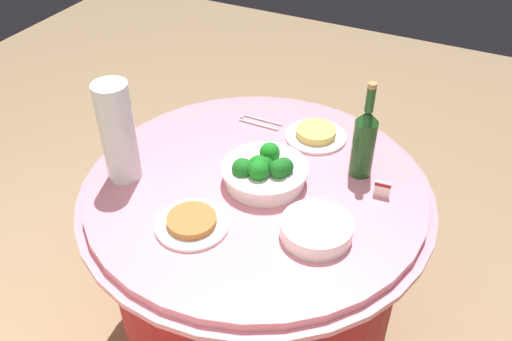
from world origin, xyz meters
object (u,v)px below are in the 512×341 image
Objects in this scene: plate_stack at (316,229)px; food_plate_peanuts at (192,223)px; broccoli_bowl at (265,171)px; label_placard_front at (382,188)px; serving_tongs at (259,122)px; food_plate_noodles at (316,134)px; decorative_fruit_vase at (119,138)px; wine_bottle at (364,141)px.

food_plate_peanuts is at bearing 20.01° from plate_stack.
broccoli_bowl reaches higher than label_placard_front.
food_plate_peanuts is at bearing 69.42° from broccoli_bowl.
label_placard_front is (-0.53, 0.21, 0.03)m from serving_tongs.
broccoli_bowl is at bearing -110.58° from food_plate_peanuts.
plate_stack is 3.82× the size of label_placard_front.
food_plate_noodles is (-0.23, -0.00, 0.01)m from serving_tongs.
decorative_fruit_vase is at bearing -18.80° from food_plate_peanuts.
wine_bottle reaches higher than food_plate_peanuts.
decorative_fruit_vase is 0.37m from food_plate_peanuts.
wine_bottle is 1.53× the size of food_plate_peanuts.
serving_tongs is at bearing -48.56° from plate_stack.
wine_bottle is 6.11× the size of label_placard_front.
serving_tongs is 0.57m from label_placard_front.
label_placard_front is at bearing -115.50° from plate_stack.
decorative_fruit_vase is 0.84m from label_placard_front.
plate_stack is at bearing 111.25° from food_plate_noodles.
food_plate_peanuts is at bearing 161.20° from decorative_fruit_vase.
wine_bottle is at bearing -144.92° from broccoli_bowl.
serving_tongs is (0.41, -0.46, -0.02)m from plate_stack.
wine_bottle is 1.53× the size of food_plate_noodles.
broccoli_bowl is 0.47m from decorative_fruit_vase.
plate_stack is at bearing 85.90° from wine_bottle.
decorative_fruit_vase is (0.43, 0.17, 0.10)m from broccoli_bowl.
label_placard_front is (-0.46, -0.38, 0.02)m from food_plate_peanuts.
plate_stack is 0.36m from food_plate_peanuts.
plate_stack is 0.95× the size of food_plate_noodles.
food_plate_peanuts is (0.34, 0.12, -0.01)m from plate_stack.
decorative_fruit_vase is 6.18× the size of label_placard_front.
food_plate_noodles is (-0.06, -0.31, -0.03)m from broccoli_bowl.
decorative_fruit_vase is at bearing 61.77° from serving_tongs.
plate_stack is 0.95× the size of food_plate_peanuts.
label_placard_front reaches higher than plate_stack.
label_placard_front reaches higher than food_plate_peanuts.
plate_stack is at bearing -178.73° from decorative_fruit_vase.
plate_stack is 0.62m from serving_tongs.
broccoli_bowl reaches higher than food_plate_peanuts.
label_placard_front reaches higher than food_plate_noodles.
food_plate_noodles is at bearing -105.35° from food_plate_peanuts.
food_plate_noodles is (-0.48, -0.48, -0.13)m from decorative_fruit_vase.
broccoli_bowl is at bearing -32.86° from plate_stack.
plate_stack is at bearing -159.99° from food_plate_peanuts.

